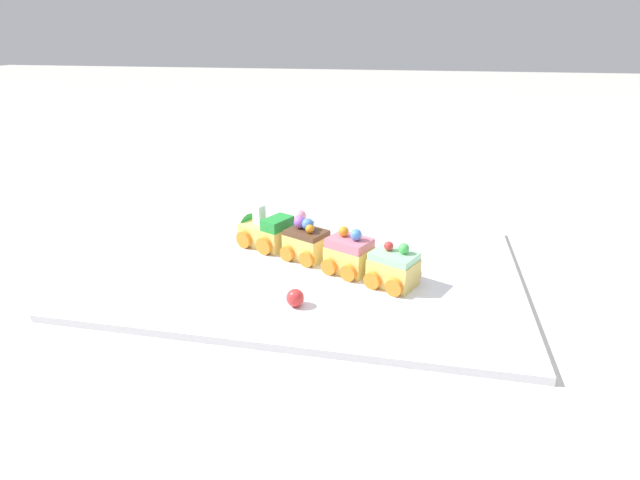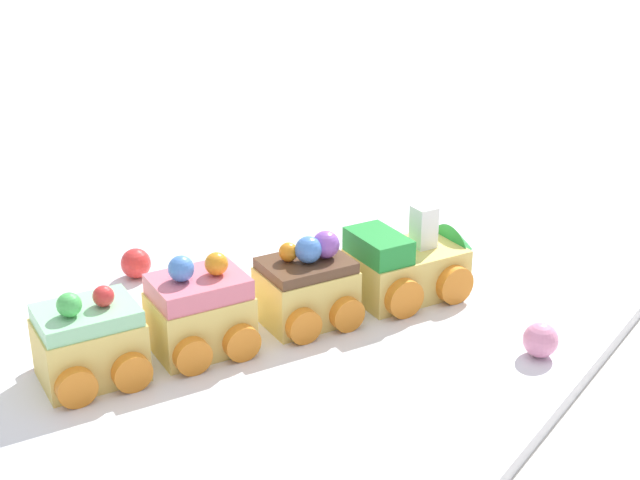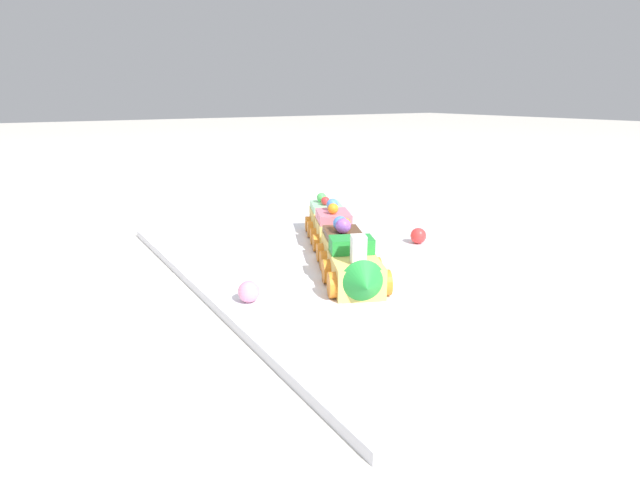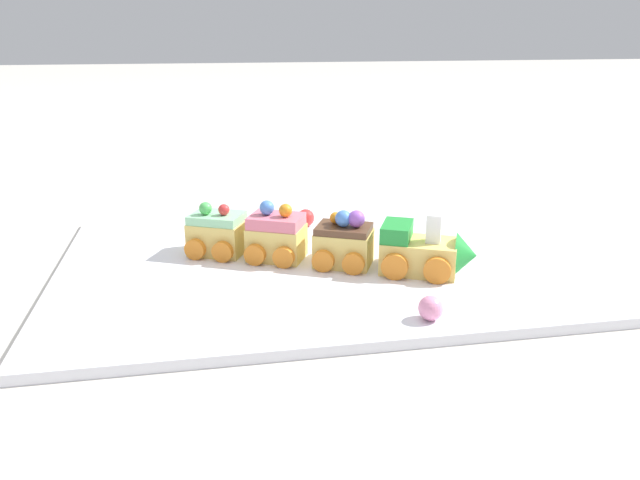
# 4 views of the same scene
# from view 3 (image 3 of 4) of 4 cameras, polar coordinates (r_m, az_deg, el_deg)

# --- Properties ---
(ground_plane) EXTENTS (10.00, 10.00, 0.00)m
(ground_plane) POSITION_cam_3_polar(r_m,az_deg,el_deg) (0.75, 4.03, -3.10)
(ground_plane) COLOR beige
(display_board) EXTENTS (0.69, 0.47, 0.01)m
(display_board) POSITION_cam_3_polar(r_m,az_deg,el_deg) (0.75, 4.04, -2.67)
(display_board) COLOR white
(display_board) RESTS_ON ground_plane
(cake_train_locomotive) EXTENTS (0.13, 0.10, 0.07)m
(cake_train_locomotive) POSITION_cam_3_polar(r_m,az_deg,el_deg) (0.62, 4.22, -3.70)
(cake_train_locomotive) COLOR #EACC66
(cake_train_locomotive) RESTS_ON display_board
(cake_car_chocolate) EXTENTS (0.09, 0.09, 0.07)m
(cake_car_chocolate) POSITION_cam_3_polar(r_m,az_deg,el_deg) (0.71, 2.59, -0.73)
(cake_car_chocolate) COLOR #EACC66
(cake_car_chocolate) RESTS_ON display_board
(cake_car_strawberry) EXTENTS (0.09, 0.09, 0.08)m
(cake_car_strawberry) POSITION_cam_3_polar(r_m,az_deg,el_deg) (0.80, 1.53, 1.20)
(cake_car_strawberry) COLOR #EACC66
(cake_car_strawberry) RESTS_ON display_board
(cake_car_mint) EXTENTS (0.09, 0.09, 0.07)m
(cake_car_mint) POSITION_cam_3_polar(r_m,az_deg,el_deg) (0.88, 0.70, 2.42)
(cake_car_mint) COLOR #EACC66
(cake_car_mint) RESTS_ON display_board
(gumball_red) EXTENTS (0.03, 0.03, 0.03)m
(gumball_red) POSITION_cam_3_polar(r_m,az_deg,el_deg) (0.84, 11.17, 0.48)
(gumball_red) COLOR red
(gumball_red) RESTS_ON display_board
(gumball_pink) EXTENTS (0.03, 0.03, 0.03)m
(gumball_pink) POSITION_cam_3_polar(r_m,az_deg,el_deg) (0.60, -8.14, -5.87)
(gumball_pink) COLOR pink
(gumball_pink) RESTS_ON display_board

